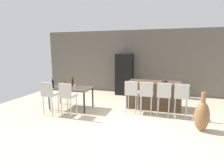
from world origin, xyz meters
The scene contains 18 objects.
ground_plane centered at (0.00, 0.00, 0.00)m, with size 10.00×10.00×0.00m, color beige.
back_wall centered at (0.00, 3.11, 1.45)m, with size 10.00×0.12×2.90m, color #665B51.
kitchen_island centered at (0.56, 1.03, 0.46)m, with size 1.79×0.85×0.92m, color #4C3828.
bar_chair_left centered at (-0.07, 0.22, 0.70)m, with size 0.42×0.42×1.05m.
bar_chair_middle centered at (0.38, 0.22, 0.70)m, with size 0.41×0.41×1.05m.
bar_chair_right centered at (0.91, 0.22, 0.70)m, with size 0.42×0.42×1.05m.
bar_chair_far centered at (1.40, 0.22, 0.70)m, with size 0.43×0.43×1.05m.
dining_table centered at (-2.17, 0.08, 0.67)m, with size 1.43×0.81×0.74m.
dining_chair_near centered at (-2.49, -0.69, 0.70)m, with size 0.41×0.41×1.05m.
dining_chair_far centered at (-1.85, -0.69, 0.70)m, with size 0.42×0.42×1.05m.
wine_bottle_left centered at (-2.25, 0.36, 0.88)m, with size 0.07×0.07×0.34m.
wine_bottle_middle centered at (-2.36, 0.02, 0.88)m, with size 0.07×0.07×0.33m.
wine_bottle_inner centered at (-2.71, -0.16, 0.87)m, with size 0.08×0.08×0.33m.
wine_glass_right centered at (-1.97, -0.02, 0.86)m, with size 0.07×0.07×0.17m.
refrigerator centered at (-0.89, 2.67, 0.92)m, with size 0.72×0.68×1.84m, color black.
fruit_bowl centered at (0.89, 1.07, 0.96)m, with size 0.21×0.21×0.07m, color #333338.
floor_vase centered at (1.85, -0.56, 0.39)m, with size 0.36×0.36×0.99m.
potted_plant centered at (1.82, 2.66, 0.32)m, with size 0.36×0.36×0.56m.
Camera 1 is at (0.96, -5.31, 2.01)m, focal length 29.02 mm.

